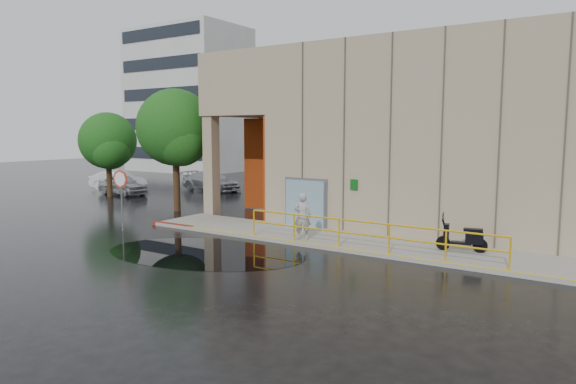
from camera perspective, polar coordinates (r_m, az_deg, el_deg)
name	(u,v)px	position (r m, az deg, el deg)	size (l,w,h in m)	color
ground	(210,256)	(17.88, -8.65, -7.09)	(120.00, 120.00, 0.00)	black
sidewalk	(372,244)	(19.44, 9.36, -5.75)	(20.00, 3.00, 0.15)	gray
building	(455,132)	(24.74, 18.07, 6.32)	(20.00, 10.17, 8.00)	gray
guardrail	(363,235)	(18.01, 8.37, -4.77)	(9.56, 0.06, 1.03)	#E7AE0C
distant_building	(189,101)	(57.03, -10.96, 9.92)	(12.00, 8.08, 15.00)	#B5B5B1
person	(303,216)	(19.56, 1.63, -2.70)	(0.65, 0.43, 1.78)	#A1A0A5
scooter	(463,230)	(18.61, 18.84, -4.00)	(1.73, 0.87, 1.31)	black
stop_sign	(121,187)	(22.93, -18.09, 0.58)	(0.79, 0.13, 2.64)	slate
red_curb	(173,225)	(23.45, -12.69, -3.64)	(2.40, 0.18, 0.18)	maroon
puddle	(205,253)	(18.44, -9.22, -6.67)	(7.35, 4.53, 0.01)	black
car_a	(122,185)	(36.26, -17.94, 0.78)	(1.60, 3.97, 1.35)	#AEB1B6
car_b	(118,180)	(39.30, -18.33, 1.23)	(1.47, 4.22, 1.39)	white
car_c	(211,181)	(37.27, -8.52, 1.20)	(1.91, 4.70, 1.37)	#A4A7AC
tree_near	(176,131)	(27.75, -12.29, 6.68)	(4.06, 4.06, 6.49)	#321F10
tree_far	(108,143)	(34.99, -19.33, 5.15)	(3.68, 3.64, 5.47)	#321F10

